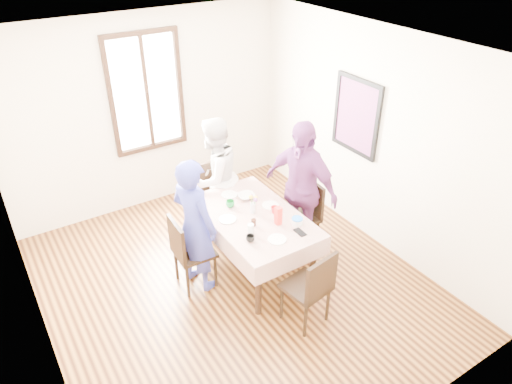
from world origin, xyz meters
The scene contains 31 objects.
ground centered at (0.00, 0.00, 0.00)m, with size 4.50×4.50×0.00m, color black.
back_wall centered at (0.00, 2.25, 1.35)m, with size 4.00×4.00×0.00m, color #F0E1C4.
right_wall centered at (2.00, 0.00, 1.35)m, with size 4.50×4.50×0.00m, color #F0E1C4.
window_frame centered at (0.00, 2.23, 1.65)m, with size 1.02×0.06×1.62m, color black.
window_pane centered at (0.00, 2.24, 1.65)m, with size 0.90×0.02×1.50m, color white.
art_poster centered at (1.98, 0.30, 1.55)m, with size 0.04×0.76×0.96m, color red.
dining_table centered at (0.35, 0.11, 0.38)m, with size 0.85×1.45×0.75m, color black.
tablecloth centered at (0.35, 0.11, 0.76)m, with size 0.97×1.57×0.01m, color #560C00.
chair_left centered at (-0.36, 0.25, 0.46)m, with size 0.42×0.42×0.91m, color black.
chair_right centered at (1.05, 0.16, 0.46)m, with size 0.42×0.42×0.91m, color black.
chair_far centered at (0.35, 1.11, 0.46)m, with size 0.42×0.42×0.91m, color black.
chair_near centered at (0.35, -0.88, 0.46)m, with size 0.42×0.42×0.91m, color black.
person_left centered at (-0.34, 0.25, 0.80)m, with size 0.58×0.38×1.60m, color #333794.
person_far centered at (0.35, 1.09, 0.80)m, with size 0.78×0.61×1.60m, color silver.
person_right centered at (1.03, 0.16, 0.87)m, with size 1.02×0.43×1.75m, color #713270.
mug_black centered at (0.06, -0.28, 0.80)m, with size 0.09×0.09×0.07m, color black.
mug_flag centered at (0.58, 0.03, 0.80)m, with size 0.09×0.09×0.08m, color red.
mug_green centered at (0.21, 0.42, 0.80)m, with size 0.10×0.10×0.08m, color #0C7226.
serving_bowl centered at (0.47, 0.48, 0.79)m, with size 0.20×0.20×0.05m, color white.
juice_carton centered at (0.49, -0.17, 0.87)m, with size 0.07×0.07×0.21m, color red.
butter_tub centered at (0.66, -0.28, 0.79)m, with size 0.13×0.13×0.06m, color white.
jam_jar centered at (0.24, -0.05, 0.80)m, with size 0.05×0.05×0.08m, color black.
drinking_glass centered at (0.14, -0.14, 0.81)m, with size 0.07×0.07×0.10m, color silver.
smartphone centered at (0.59, -0.43, 0.77)m, with size 0.08×0.16×0.01m, color black.
flower_vase centered at (0.38, 0.17, 0.82)m, with size 0.06×0.06×0.13m, color silver.
plate_left centered at (0.05, 0.20, 0.77)m, with size 0.20×0.20×0.01m, color white.
plate_right centered at (0.62, 0.18, 0.77)m, with size 0.20×0.20×0.01m, color white.
plate_far centered at (0.34, 0.65, 0.77)m, with size 0.20×0.20×0.01m, color white.
plate_near centered at (0.31, -0.41, 0.77)m, with size 0.20×0.20×0.01m, color white.
butter_lid centered at (0.66, -0.28, 0.83)m, with size 0.12×0.12×0.01m, color blue.
flower_bunch centered at (0.38, 0.17, 0.94)m, with size 0.09×0.09×0.10m, color yellow, non-canonical shape.
Camera 1 is at (-2.03, -3.66, 3.77)m, focal length 33.17 mm.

